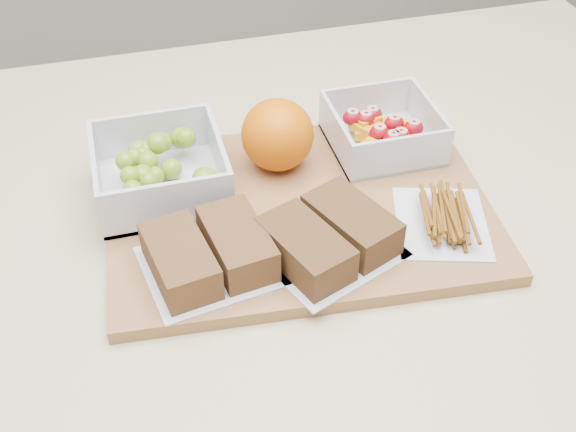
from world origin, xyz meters
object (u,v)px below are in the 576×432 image
(pretzel_bag, at_px, (443,215))
(cutting_board, at_px, (299,210))
(sandwich_bag_center, at_px, (328,237))
(sandwich_bag_left, at_px, (209,253))
(fruit_container, at_px, (382,132))
(grape_container, at_px, (161,169))
(orange, at_px, (277,135))

(pretzel_bag, bearing_deg, cutting_board, 152.91)
(cutting_board, bearing_deg, sandwich_bag_center, -79.43)
(cutting_board, distance_m, sandwich_bag_left, 0.14)
(sandwich_bag_center, bearing_deg, fruit_container, 53.50)
(sandwich_bag_center, relative_size, pretzel_bag, 1.19)
(grape_container, distance_m, fruit_container, 0.27)
(grape_container, height_order, sandwich_bag_center, grape_container)
(fruit_container, xyz_separation_m, pretzel_bag, (0.01, -0.15, -0.01))
(grape_container, distance_m, sandwich_bag_center, 0.21)
(fruit_container, bearing_deg, sandwich_bag_left, -147.75)
(grape_container, bearing_deg, fruit_container, 2.40)
(cutting_board, relative_size, fruit_container, 3.39)
(grape_container, xyz_separation_m, orange, (0.14, 0.01, 0.02))
(fruit_container, xyz_separation_m, sandwich_bag_left, (-0.24, -0.15, -0.00))
(cutting_board, relative_size, sandwich_bag_center, 2.52)
(fruit_container, distance_m, sandwich_bag_left, 0.29)
(cutting_board, height_order, fruit_container, fruit_container)
(fruit_container, relative_size, sandwich_bag_left, 0.84)
(cutting_board, height_order, sandwich_bag_left, sandwich_bag_left)
(orange, bearing_deg, sandwich_bag_center, -85.52)
(grape_container, relative_size, pretzel_bag, 1.01)
(fruit_container, bearing_deg, cutting_board, -147.28)
(orange, bearing_deg, grape_container, -176.71)
(grape_container, relative_size, orange, 1.68)
(cutting_board, distance_m, grape_container, 0.16)
(fruit_container, bearing_deg, orange, -178.53)
(fruit_container, bearing_deg, pretzel_bag, -85.68)
(grape_container, relative_size, sandwich_bag_left, 0.97)
(orange, height_order, sandwich_bag_left, orange)
(sandwich_bag_left, bearing_deg, pretzel_bag, -0.22)
(pretzel_bag, bearing_deg, sandwich_bag_left, 179.78)
(cutting_board, bearing_deg, grape_container, 158.34)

